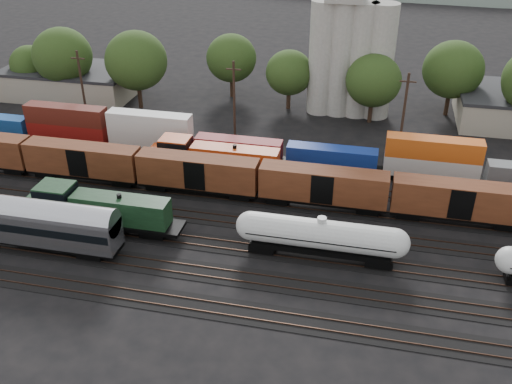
% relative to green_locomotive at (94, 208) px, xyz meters
% --- Properties ---
extents(ground, '(600.00, 600.00, 0.00)m').
position_rel_green_locomotive_xyz_m(ground, '(21.12, 5.00, -2.74)').
color(ground, black).
extents(tracks, '(180.00, 33.20, 0.20)m').
position_rel_green_locomotive_xyz_m(tracks, '(21.12, 5.00, -2.70)').
color(tracks, black).
rests_on(tracks, ground).
extents(green_locomotive, '(18.27, 3.22, 4.84)m').
position_rel_green_locomotive_xyz_m(green_locomotive, '(0.00, 0.00, 0.00)').
color(green_locomotive, black).
rests_on(green_locomotive, ground).
extents(tank_car_a, '(17.90, 3.20, 4.69)m').
position_rel_green_locomotive_xyz_m(tank_car_a, '(25.22, 0.00, 0.03)').
color(tank_car_a, silver).
rests_on(tank_car_a, ground).
extents(passenger_coach, '(25.59, 3.16, 5.81)m').
position_rel_green_locomotive_xyz_m(passenger_coach, '(-7.78, -5.00, 0.80)').
color(passenger_coach, silver).
rests_on(passenger_coach, ground).
extents(orange_locomotive, '(19.05, 3.17, 4.76)m').
position_rel_green_locomotive_xyz_m(orange_locomotive, '(9.02, 15.00, -0.04)').
color(orange_locomotive, black).
rests_on(orange_locomotive, ground).
extents(boxcar_string, '(153.60, 2.90, 4.20)m').
position_rel_green_locomotive_xyz_m(boxcar_string, '(16.57, 10.00, 0.37)').
color(boxcar_string, black).
rests_on(boxcar_string, ground).
extents(container_wall, '(160.00, 2.60, 5.80)m').
position_rel_green_locomotive_xyz_m(container_wall, '(21.52, 20.00, -0.07)').
color(container_wall, black).
rests_on(container_wall, ground).
extents(grain_silo, '(13.40, 5.00, 29.00)m').
position_rel_green_locomotive_xyz_m(grain_silo, '(24.41, 41.00, 8.51)').
color(grain_silo, '#A4A196').
rests_on(grain_silo, ground).
extents(industrial_sheds, '(119.38, 17.26, 5.10)m').
position_rel_green_locomotive_xyz_m(industrial_sheds, '(27.75, 40.25, -0.19)').
color(industrial_sheds, '#9E937F').
rests_on(industrial_sheds, ground).
extents(tree_band, '(165.79, 21.14, 14.46)m').
position_rel_green_locomotive_xyz_m(tree_band, '(15.73, 40.10, 5.11)').
color(tree_band, black).
rests_on(tree_band, ground).
extents(utility_poles, '(122.20, 0.36, 12.00)m').
position_rel_green_locomotive_xyz_m(utility_poles, '(21.12, 27.00, 3.47)').
color(utility_poles, black).
rests_on(utility_poles, ground).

